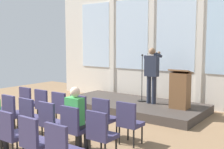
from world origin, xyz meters
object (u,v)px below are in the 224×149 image
object	(u,v)px
chair_r1_c1	(13,111)
chair_r2_c4	(34,139)
mic_stand	(142,91)
chair_r0_c5	(129,120)
chair_r1_c3	(51,120)
chair_r2_c3	(11,132)
audience_r1_c4	(77,115)
chair_r1_c5	(100,132)
chair_r2_c5	(62,148)
chair_r0_c3	(82,111)
chair_r0_c4	(104,116)
chair_r0_c0	(29,101)
chair_r1_c2	(31,115)
speaker	(152,71)
lectern	(180,90)
chair_r0_c1	(44,104)
chair_r1_c4	(74,126)
chair_r0_c2	(62,108)

from	to	relation	value
chair_r1_c1	chair_r2_c4	world-z (taller)	same
mic_stand	chair_r0_c5	xyz separation A→B (m)	(1.45, -3.04, -0.06)
mic_stand	chair_r1_c3	size ratio (longest dim) A/B	1.65
chair_r2_c3	audience_r1_c4	bearing A→B (deg)	57.30
chair_r1_c5	chair_r2_c5	distance (m)	0.96
chair_r2_c3	chair_r2_c4	xyz separation A→B (m)	(0.67, 0.00, 0.00)
chair_r0_c3	chair_r0_c4	world-z (taller)	same
chair_r0_c0	chair_r0_c5	bearing A→B (deg)	0.00
chair_r1_c3	audience_r1_c4	bearing A→B (deg)	6.97
chair_r1_c2	chair_r1_c3	distance (m)	0.67
speaker	lectern	distance (m)	1.10
chair_r0_c1	chair_r1_c3	distance (m)	1.65
chair_r1_c2	chair_r2_c5	xyz separation A→B (m)	(2.01, -0.96, 0.00)
chair_r0_c3	chair_r2_c3	xyz separation A→B (m)	(0.00, -1.93, 0.00)
speaker	chair_r2_c4	world-z (taller)	speaker
speaker	chair_r1_c1	distance (m)	4.30
chair_r1_c4	lectern	bearing A→B (deg)	80.64
chair_r0_c3	chair_r1_c1	xyz separation A→B (m)	(-1.34, -0.96, 0.00)
chair_r1_c3	chair_r2_c4	bearing A→B (deg)	-55.14
mic_stand	chair_r1_c1	distance (m)	4.19
chair_r0_c4	chair_r1_c4	bearing A→B (deg)	-90.00
chair_r2_c4	chair_r1_c5	bearing A→B (deg)	55.14
speaker	chair_r1_c2	xyz separation A→B (m)	(-0.98, -3.90, -0.75)
chair_r0_c0	chair_r2_c4	world-z (taller)	same
chair_r2_c4	chair_r2_c5	size ratio (longest dim) A/B	1.00
speaker	mic_stand	xyz separation A→B (m)	(-0.41, 0.11, -0.69)
chair_r0_c0	chair_r1_c5	size ratio (longest dim) A/B	1.00
chair_r1_c5	audience_r1_c4	bearing A→B (deg)	173.03
chair_r1_c4	chair_r2_c3	bearing A→B (deg)	-124.86
audience_r1_c4	chair_r2_c4	size ratio (longest dim) A/B	1.39
lectern	chair_r0_c3	world-z (taller)	lectern
chair_r1_c1	chair_r2_c3	xyz separation A→B (m)	(1.34, -0.96, 0.00)
chair_r0_c3	chair_r0_c4	size ratio (longest dim) A/B	1.00
audience_r1_c4	chair_r0_c4	bearing A→B (deg)	90.00
chair_r1_c4	chair_r1_c2	bearing A→B (deg)	180.00
chair_r0_c2	chair_r0_c1	bearing A→B (deg)	180.00
chair_r0_c3	chair_r1_c2	world-z (taller)	same
chair_r0_c1	speaker	bearing A→B (deg)	60.71
chair_r0_c4	chair_r1_c3	bearing A→B (deg)	-124.86
chair_r0_c0	chair_r1_c1	distance (m)	1.17
chair_r0_c1	chair_r1_c5	xyz separation A→B (m)	(2.69, -0.96, 0.00)
chair_r1_c3	audience_r1_c4	xyz separation A→B (m)	(0.67, 0.08, 0.19)
chair_r0_c3	chair_r1_c2	bearing A→B (deg)	-124.86
speaker	chair_r0_c5	size ratio (longest dim) A/B	1.87
mic_stand	chair_r1_c3	xyz separation A→B (m)	(0.11, -4.01, -0.06)
chair_r1_c5	chair_r2_c5	world-z (taller)	same
chair_r0_c3	chair_r1_c1	distance (m)	1.65
chair_r0_c2	chair_r1_c1	world-z (taller)	same
chair_r0_c5	chair_r1_c4	size ratio (longest dim) A/B	1.00
chair_r0_c1	chair_r2_c3	xyz separation A→B (m)	(1.34, -1.93, 0.00)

